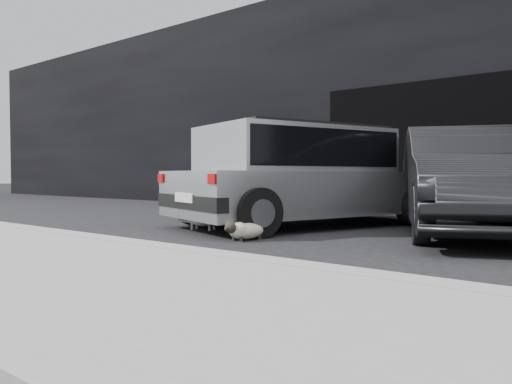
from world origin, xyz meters
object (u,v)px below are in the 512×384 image
Objects in this scene: silver_hatchback at (301,172)px; cat_siamese at (244,231)px; second_car at (468,180)px; cat_white at (205,218)px.

silver_hatchback is 5.90× the size of cat_siamese.
cat_siamese is (-1.86, -2.33, -0.59)m from second_car.
silver_hatchback is at bearing 137.65° from cat_white.
cat_siamese is at bearing -58.44° from silver_hatchback.
second_car is at bearing -121.61° from cat_siamese.
silver_hatchback is 1.03× the size of second_car.
second_car is 5.76× the size of cat_siamese.
cat_siamese is 1.07× the size of cat_white.
cat_white is at bearing -17.14° from cat_siamese.
silver_hatchback is 1.65m from cat_white.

